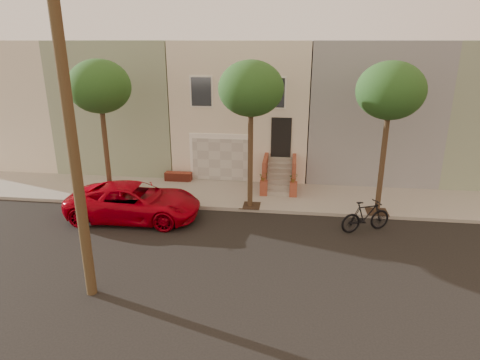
# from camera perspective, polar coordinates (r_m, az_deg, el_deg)

# --- Properties ---
(ground) EXTENTS (90.00, 90.00, 0.00)m
(ground) POSITION_cam_1_polar(r_m,az_deg,el_deg) (15.34, -3.96, -9.33)
(ground) COLOR black
(ground) RESTS_ON ground
(sidewalk) EXTENTS (40.00, 3.70, 0.15)m
(sidewalk) POSITION_cam_1_polar(r_m,az_deg,el_deg) (20.12, -1.03, -2.03)
(sidewalk) COLOR #9A968C
(sidewalk) RESTS_ON ground
(house_row) EXTENTS (33.10, 11.70, 7.00)m
(house_row) POSITION_cam_1_polar(r_m,az_deg,el_deg) (24.86, 0.91, 10.49)
(house_row) COLOR beige
(house_row) RESTS_ON sidewalk
(tree_left) EXTENTS (2.70, 2.57, 6.30)m
(tree_left) POSITION_cam_1_polar(r_m,az_deg,el_deg) (19.15, -18.69, 11.93)
(tree_left) COLOR #2D2116
(tree_left) RESTS_ON sidewalk
(tree_mid) EXTENTS (2.70, 2.57, 6.30)m
(tree_mid) POSITION_cam_1_polar(r_m,az_deg,el_deg) (17.36, 1.50, 12.28)
(tree_mid) COLOR #2D2116
(tree_mid) RESTS_ON sidewalk
(tree_right) EXTENTS (2.70, 2.57, 6.30)m
(tree_right) POSITION_cam_1_polar(r_m,az_deg,el_deg) (17.67, 19.91, 11.31)
(tree_right) COLOR #2D2116
(tree_right) RESTS_ON sidewalk
(pickup_truck) EXTENTS (5.53, 2.64, 1.52)m
(pickup_truck) POSITION_cam_1_polar(r_m,az_deg,el_deg) (17.98, -14.25, -2.88)
(pickup_truck) COLOR #AE0011
(pickup_truck) RESTS_ON ground
(motorcycle) EXTENTS (2.17, 1.40, 1.27)m
(motorcycle) POSITION_cam_1_polar(r_m,az_deg,el_deg) (17.08, 16.85, -4.76)
(motorcycle) COLOR black
(motorcycle) RESTS_ON ground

